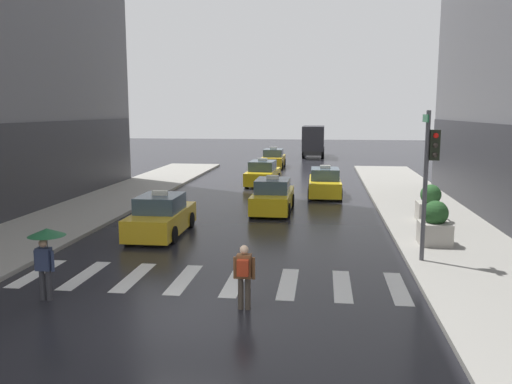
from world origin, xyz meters
The scene contains 13 objects.
ground_plane centered at (0.00, 0.00, 0.00)m, with size 160.00×160.00×0.00m, color black.
crosswalk_markings centered at (0.00, 3.00, 0.00)m, with size 11.30×2.80×0.01m.
traffic_light_pole centered at (6.58, 5.44, 3.26)m, with size 0.44×0.84×4.80m.
taxi_lead centered at (-3.15, 8.42, 0.72)m, with size 1.96×4.55×1.80m.
taxi_second centered at (0.82, 13.92, 0.72)m, with size 1.96×4.56×1.80m.
taxi_third centered at (3.39, 19.11, 0.72)m, with size 1.97×4.56×1.80m.
taxi_fourth centered at (-0.74, 23.21, 0.72)m, with size 2.11×4.62×1.80m.
taxi_fifth centered at (-1.05, 34.15, 0.72)m, with size 1.93×4.54×1.80m.
box_truck centered at (2.23, 44.94, 1.85)m, with size 2.32×7.56×3.35m.
pedestrian_with_umbrella centered at (-3.84, 0.86, 1.52)m, with size 0.96×0.96×1.94m.
pedestrian_with_backpack centered at (1.35, 0.86, 0.97)m, with size 0.55×0.43×1.65m.
planter_near_corner centered at (7.30, 7.61, 0.87)m, with size 1.10×1.10×1.60m.
planter_mid_block centered at (7.97, 11.90, 0.87)m, with size 1.10×1.10×1.60m.
Camera 1 is at (3.23, -11.53, 4.94)m, focal length 36.78 mm.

